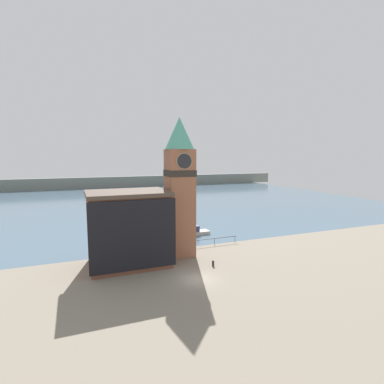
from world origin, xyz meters
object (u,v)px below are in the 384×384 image
at_px(pier_building, 129,228).
at_px(mooring_bollard_near, 213,263).
at_px(clock_tower, 180,184).
at_px(boat_near, 196,231).

height_order(pier_building, mooring_bollard_near, pier_building).
xyz_separation_m(clock_tower, pier_building, (-7.69, -1.12, -5.63)).
bearing_deg(pier_building, boat_near, 37.59).
distance_m(clock_tower, boat_near, 15.63).
relative_size(clock_tower, boat_near, 4.60).
bearing_deg(mooring_bollard_near, clock_tower, 113.22).
bearing_deg(pier_building, clock_tower, 8.31).
xyz_separation_m(clock_tower, boat_near, (6.69, 9.94, -10.04)).
relative_size(pier_building, mooring_bollard_near, 13.77).
distance_m(clock_tower, pier_building, 9.60).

